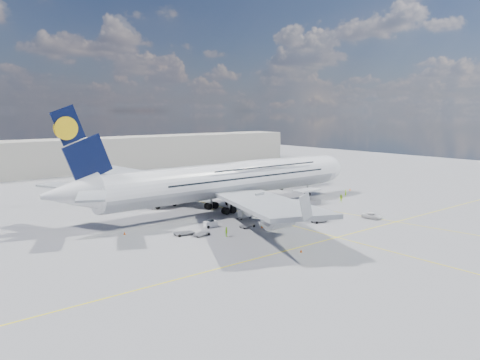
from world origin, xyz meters
TOP-DOWN VIEW (x-y plane):
  - ground at (0.00, 0.00)m, footprint 300.00×300.00m
  - taxi_line_main at (0.00, 0.00)m, footprint 0.25×220.00m
  - taxi_line_cross at (0.00, -20.00)m, footprint 120.00×0.25m
  - taxi_line_diag at (14.00, 10.00)m, footprint 14.16×99.06m
  - airliner at (0.26, 10.00)m, footprint 77.26×79.15m
  - jet_bridge at (29.81, 20.94)m, footprint 18.80×12.10m
  - cargo_loader at (16.82, 2.89)m, footprint 8.53×3.20m
  - terminal at (0.00, 95.00)m, footprint 180.00×16.00m
  - tree_line at (40.00, 140.00)m, footprint 160.00×6.00m
  - dolly_row_a at (-17.72, -4.20)m, footprint 3.38×2.53m
  - dolly_row_b at (-7.63, -4.78)m, footprint 3.25×2.23m
  - dolly_row_c at (-3.41, 1.31)m, footprint 2.95×1.69m
  - dolly_back at (-19.83, -1.87)m, footprint 3.69×2.40m
  - dolly_nose_far at (6.06, -10.53)m, footprint 3.60×2.70m
  - dolly_nose_near at (7.63, -6.05)m, footprint 3.24×2.56m
  - baggage_tug at (-12.92, -0.24)m, footprint 2.51×1.29m
  - catering_truck_inner at (-10.55, 22.06)m, footprint 7.89×3.94m
  - catering_truck_outer at (-15.01, 37.87)m, footprint 7.39×3.17m
  - service_van at (16.95, -15.33)m, footprint 2.32×4.38m
  - crew_nose at (32.71, 3.80)m, footprint 0.72×0.52m
  - crew_loader at (25.48, -0.53)m, footprint 1.11×1.20m
  - crew_wing at (-14.60, -7.37)m, footprint 0.76×1.09m
  - crew_van at (10.45, 4.58)m, footprint 0.88×0.90m
  - crew_tug at (-0.60, -4.74)m, footprint 1.17×0.95m
  - cone_nose at (41.13, 8.95)m, footprint 0.49×0.49m
  - cone_wing_left_inner at (-5.65, 27.34)m, footprint 0.44×0.44m
  - cone_wing_left_outer at (-10.51, 41.44)m, footprint 0.49×0.49m
  - cone_wing_right_inner at (-5.67, -6.80)m, footprint 0.43×0.43m
  - cone_wing_right_outer at (-11.23, -22.08)m, footprint 0.39×0.39m
  - cone_tail at (-27.87, 5.15)m, footprint 0.44×0.44m

SIDE VIEW (x-z plane):
  - ground at x=0.00m, z-range 0.00..0.00m
  - taxi_line_main at x=0.00m, z-range 0.00..0.01m
  - taxi_line_cross at x=0.00m, z-range 0.00..0.01m
  - taxi_line_diag at x=14.00m, z-range 0.00..0.01m
  - cone_wing_right_outer at x=-11.23m, z-range -0.01..0.49m
  - cone_wing_right_inner at x=-5.67m, z-range -0.01..0.54m
  - cone_tail at x=-27.87m, z-range -0.01..0.55m
  - cone_wing_left_inner at x=-5.65m, z-range -0.01..0.56m
  - cone_wing_left_outer at x=-10.51m, z-range -0.01..0.61m
  - cone_nose at x=41.13m, z-range -0.01..0.61m
  - dolly_nose_near at x=7.63m, z-range 0.12..0.54m
  - dolly_row_b at x=-7.63m, z-range 0.12..0.55m
  - dolly_row_a at x=-17.72m, z-range 0.12..0.56m
  - dolly_back at x=-19.83m, z-range 0.14..0.64m
  - service_van at x=16.95m, z-range 0.00..1.17m
  - baggage_tug at x=-12.92m, z-range -0.09..1.44m
  - crew_van at x=10.45m, z-range 0.00..1.56m
  - crew_tug at x=-0.60m, z-range 0.00..1.58m
  - crew_wing at x=-14.60m, z-range 0.00..1.71m
  - crew_nose at x=32.71m, z-range 0.00..1.85m
  - dolly_row_c at x=-3.41m, z-range 0.07..1.88m
  - crew_loader at x=25.48m, z-range 0.00..1.99m
  - dolly_nose_far at x=6.06m, z-range 0.08..2.11m
  - cargo_loader at x=16.82m, z-range -0.59..3.09m
  - catering_truck_outer at x=-15.01m, z-range -0.15..4.17m
  - catering_truck_inner at x=-10.55m, z-range -0.13..4.38m
  - tree_line at x=40.00m, z-range 0.00..8.00m
  - terminal at x=0.00m, z-range 0.00..12.00m
  - jet_bridge at x=29.81m, z-range 2.60..11.10m
  - airliner at x=0.26m, z-range -4.98..18.72m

